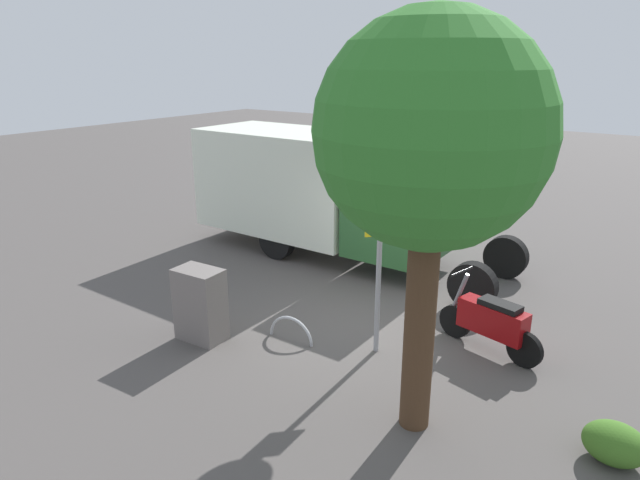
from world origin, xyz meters
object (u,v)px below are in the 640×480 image
(utility_cabinet, at_px, (200,304))
(bike_rack_hoop, at_px, (291,340))
(box_truck_near, at_px, (321,188))
(stop_sign, at_px, (380,224))
(street_tree, at_px, (432,136))
(motorcycle, at_px, (492,322))

(utility_cabinet, xyz_separation_m, bike_rack_hoop, (-1.25, -0.79, -0.61))
(box_truck_near, bearing_deg, bike_rack_hoop, -61.09)
(stop_sign, xyz_separation_m, street_tree, (-1.30, 1.31, 1.53))
(motorcycle, relative_size, street_tree, 0.36)
(motorcycle, relative_size, stop_sign, 0.56)
(box_truck_near, bearing_deg, motorcycle, -25.20)
(street_tree, bearing_deg, stop_sign, -45.15)
(motorcycle, distance_m, bike_rack_hoop, 3.22)
(box_truck_near, relative_size, stop_sign, 2.41)
(bike_rack_hoop, bearing_deg, utility_cabinet, 32.19)
(bike_rack_hoop, bearing_deg, stop_sign, -159.33)
(stop_sign, distance_m, bike_rack_hoop, 2.53)
(box_truck_near, relative_size, motorcycle, 4.27)
(utility_cabinet, distance_m, bike_rack_hoop, 1.60)
(street_tree, height_order, bike_rack_hoop, street_tree)
(street_tree, relative_size, bike_rack_hoop, 5.86)
(utility_cabinet, bearing_deg, street_tree, 179.59)
(box_truck_near, distance_m, motorcycle, 5.52)
(utility_cabinet, bearing_deg, box_truck_near, -79.69)
(box_truck_near, height_order, bike_rack_hoop, box_truck_near)
(motorcycle, bearing_deg, street_tree, 99.43)
(motorcycle, relative_size, bike_rack_hoop, 2.10)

